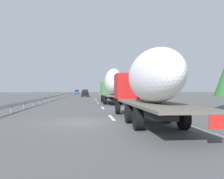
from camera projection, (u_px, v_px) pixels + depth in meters
The scene contains 24 objects.
ground_plane at pixel (86, 98), 53.75m from camera, with size 260.00×260.00×0.00m, color #4C4C4F.
lane_stripe_0 at pixel (111, 118), 16.15m from camera, with size 3.20×0.20×0.01m, color white.
lane_stripe_1 at pixel (103, 108), 25.01m from camera, with size 3.20×0.20×0.01m, color white.
lane_stripe_2 at pixel (98, 103), 34.44m from camera, with size 3.20×0.20×0.01m, color white.
lane_stripe_3 at pixel (96, 101), 41.57m from camera, with size 3.20×0.20×0.01m, color white.
lane_stripe_4 at pixel (95, 99), 50.70m from camera, with size 3.20×0.20×0.01m, color white.
lane_stripe_5 at pixel (93, 97), 64.86m from camera, with size 3.20×0.20×0.01m, color white.
lane_stripe_6 at pixel (92, 95), 80.43m from camera, with size 3.20×0.20×0.01m, color white.
lane_stripe_7 at pixel (92, 95), 81.36m from camera, with size 3.20×0.20×0.01m, color white.
lane_stripe_8 at pixel (91, 95), 88.53m from camera, with size 3.20×0.20×0.01m, color white.
lane_stripe_9 at pixel (90, 94), 108.58m from camera, with size 3.20×0.20×0.01m, color white.
edge_line_right at pixel (108, 97), 59.30m from camera, with size 110.00×0.20×0.01m, color white.
truck_lead at pixel (112, 85), 32.44m from camera, with size 12.85×2.55×4.61m.
truck_trailing at pixel (147, 82), 13.83m from camera, with size 13.54×2.55×4.00m.
car_black_suv at pixel (85, 93), 63.24m from camera, with size 4.04×1.87×1.82m.
car_yellow_coupe at pixel (86, 93), 74.16m from camera, with size 4.54×1.77×1.93m.
car_blue_sedan at pixel (77, 92), 99.91m from camera, with size 4.27×1.74×1.83m.
road_sign at pixel (114, 88), 58.74m from camera, with size 0.10×0.90×3.36m.
tree_1 at pixel (142, 80), 51.64m from camera, with size 3.15×3.15×6.31m.
tree_2 at pixel (117, 85), 103.31m from camera, with size 3.85×3.85×6.50m.
tree_3 at pixel (141, 75), 48.81m from camera, with size 3.37×3.37×7.71m.
tree_4 at pixel (124, 85), 78.52m from camera, with size 2.51×2.51×5.39m.
tree_5 at pixel (120, 82), 84.16m from camera, with size 2.89×2.89×7.73m.
guardrail_median at pixel (60, 95), 56.10m from camera, with size 94.00×0.10×0.76m.
Camera 1 is at (-14.07, -0.13, 1.88)m, focal length 38.45 mm.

